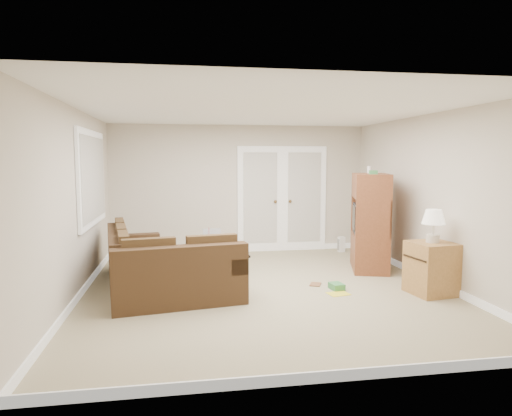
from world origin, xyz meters
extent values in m
plane|color=tan|center=(0.00, 0.00, 0.00)|extent=(5.50, 5.50, 0.00)
cube|color=white|center=(0.00, 0.00, 2.50)|extent=(5.00, 5.50, 0.02)
cube|color=beige|center=(-2.50, 0.00, 1.25)|extent=(0.02, 5.50, 2.50)
cube|color=beige|center=(2.50, 0.00, 1.25)|extent=(0.02, 5.50, 2.50)
cube|color=beige|center=(0.00, 2.75, 1.25)|extent=(5.00, 0.02, 2.50)
cube|color=beige|center=(0.00, -2.75, 1.25)|extent=(5.00, 0.02, 2.50)
cube|color=white|center=(0.40, 2.72, 1.02)|extent=(0.90, 0.04, 2.13)
cube|color=white|center=(1.30, 2.72, 1.02)|extent=(0.90, 0.04, 2.13)
cube|color=silver|center=(0.40, 2.69, 1.07)|extent=(0.68, 0.02, 1.80)
cube|color=silver|center=(1.30, 2.69, 1.07)|extent=(0.68, 0.02, 1.80)
cube|color=white|center=(-2.47, 1.00, 1.55)|extent=(0.04, 1.92, 1.42)
cube|color=silver|center=(-2.44, 1.00, 1.55)|extent=(0.02, 1.74, 1.24)
cube|color=#3F2B18|center=(-1.79, 0.63, 0.19)|extent=(1.16, 2.22, 0.39)
cube|color=#3F2B18|center=(-2.09, 0.58, 0.58)|extent=(0.56, 2.13, 0.40)
cube|color=#3F2B18|center=(-1.94, 1.56, 0.49)|extent=(0.85, 0.35, 0.20)
cube|color=#4C361E|center=(-1.71, 0.64, 0.44)|extent=(0.87, 2.09, 0.11)
cube|color=#3F2B18|center=(-1.21, -0.35, 0.19)|extent=(1.77, 1.08, 0.39)
cube|color=#3F2B18|center=(-1.16, -0.65, 0.58)|extent=(1.67, 0.48, 0.40)
cube|color=#3F2B18|center=(-0.50, -0.24, 0.49)|extent=(0.35, 0.85, 0.20)
cube|color=#4C361E|center=(-1.22, -0.28, 0.44)|extent=(1.63, 0.79, 0.11)
cube|color=black|center=(-0.50, -0.24, 0.60)|extent=(0.41, 0.77, 0.03)
cube|color=#AC1218|center=(-0.53, -0.04, 0.62)|extent=(0.31, 0.16, 0.02)
cube|color=black|center=(-0.63, 1.16, 0.42)|extent=(0.71, 1.16, 0.05)
cube|color=black|center=(-0.63, 1.16, 0.15)|extent=(0.62, 1.07, 0.03)
cylinder|color=white|center=(-0.72, 1.10, 0.52)|extent=(0.09, 0.09, 0.16)
cylinder|color=#AC1218|center=(-0.72, 1.10, 0.67)|extent=(0.01, 0.01, 0.14)
cube|color=#2F6099|center=(-0.56, 0.87, 0.49)|extent=(0.23, 0.15, 0.09)
cube|color=white|center=(-0.61, 1.06, 0.45)|extent=(0.44, 0.64, 0.00)
cube|color=brown|center=(1.94, 0.92, 0.30)|extent=(0.82, 1.12, 0.60)
cube|color=brown|center=(1.94, 0.92, 1.40)|extent=(0.82, 1.12, 0.40)
cube|color=black|center=(1.92, 0.92, 0.85)|extent=(0.63, 0.71, 0.50)
cube|color=black|center=(1.69, 0.99, 0.87)|extent=(0.16, 0.50, 0.40)
cube|color=#3A8144|center=(1.87, 0.68, 1.63)|extent=(0.17, 0.21, 0.06)
cylinder|color=white|center=(2.03, 1.20, 1.66)|extent=(0.07, 0.07, 0.12)
cube|color=#A8773D|center=(2.20, -0.56, 0.36)|extent=(0.62, 0.62, 0.71)
cylinder|color=beige|center=(2.20, -0.56, 0.77)|extent=(0.18, 0.18, 0.11)
cylinder|color=beige|center=(2.20, -0.56, 0.90)|extent=(0.03, 0.03, 0.15)
cone|color=beige|center=(2.20, -0.56, 1.06)|extent=(0.31, 0.31, 0.20)
cube|color=white|center=(1.99, 2.37, 0.15)|extent=(0.13, 0.12, 0.30)
cube|color=yellow|center=(0.95, -0.37, 0.00)|extent=(0.32, 0.27, 0.01)
cube|color=#3A8144|center=(1.00, -0.15, 0.04)|extent=(0.20, 0.24, 0.09)
imported|color=brown|center=(0.70, 0.15, 0.01)|extent=(0.22, 0.25, 0.02)
camera|label=1|loc=(-1.14, -6.17, 1.82)|focal=32.00mm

